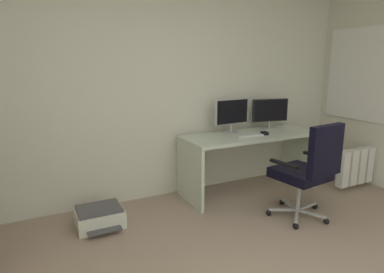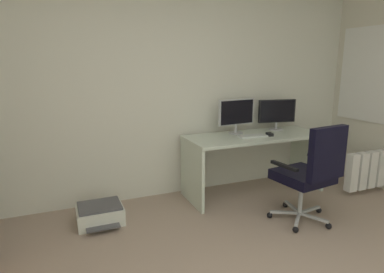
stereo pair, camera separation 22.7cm
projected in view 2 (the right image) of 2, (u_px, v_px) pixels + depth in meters
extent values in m
cube|color=silver|center=(154.00, 90.00, 3.80)|extent=(5.45, 0.10, 2.57)
cube|color=silver|center=(255.00, 136.00, 3.95)|extent=(1.69, 0.65, 0.04)
cube|color=silver|center=(192.00, 174.00, 3.72)|extent=(0.04, 0.63, 0.70)
cube|color=silver|center=(307.00, 158.00, 4.34)|extent=(0.04, 0.63, 0.70)
cylinder|color=#B2B5B7|center=(236.00, 133.00, 4.03)|extent=(0.18, 0.18, 0.01)
cylinder|color=#B2B5B7|center=(236.00, 128.00, 4.02)|extent=(0.03, 0.03, 0.11)
cube|color=#B7BABC|center=(236.00, 112.00, 3.98)|extent=(0.50, 0.08, 0.31)
cube|color=black|center=(237.00, 112.00, 3.96)|extent=(0.46, 0.05, 0.29)
cylinder|color=#B2B5B7|center=(276.00, 129.00, 4.26)|extent=(0.18, 0.18, 0.01)
cylinder|color=#B2B5B7|center=(276.00, 125.00, 4.25)|extent=(0.03, 0.03, 0.10)
cube|color=black|center=(277.00, 111.00, 4.21)|extent=(0.50, 0.12, 0.29)
cube|color=black|center=(278.00, 111.00, 4.19)|extent=(0.46, 0.09, 0.27)
cube|color=silver|center=(253.00, 136.00, 3.83)|extent=(0.35, 0.15, 0.02)
cube|color=black|center=(270.00, 134.00, 3.90)|extent=(0.08, 0.11, 0.03)
cube|color=#B7BABC|center=(309.00, 210.00, 3.45)|extent=(0.30, 0.07, 0.02)
sphere|color=black|center=(319.00, 210.00, 3.53)|extent=(0.06, 0.06, 0.06)
cube|color=#B7BABC|center=(292.00, 207.00, 3.52)|extent=(0.09, 0.30, 0.02)
sphere|color=black|center=(285.00, 205.00, 3.67)|extent=(0.06, 0.06, 0.06)
cube|color=#B7BABC|center=(285.00, 212.00, 3.39)|extent=(0.28, 0.17, 0.02)
sphere|color=black|center=(270.00, 215.00, 3.42)|extent=(0.06, 0.06, 0.06)
cube|color=#B7BABC|center=(298.00, 219.00, 3.24)|extent=(0.24, 0.23, 0.02)
sphere|color=black|center=(296.00, 230.00, 3.12)|extent=(0.06, 0.06, 0.06)
cube|color=#B7BABC|center=(314.00, 217.00, 3.28)|extent=(0.16, 0.28, 0.02)
sphere|color=black|center=(329.00, 226.00, 3.19)|extent=(0.06, 0.06, 0.06)
cylinder|color=#B7BABC|center=(301.00, 197.00, 3.34)|extent=(0.04, 0.04, 0.35)
cube|color=black|center=(302.00, 176.00, 3.29)|extent=(0.54, 0.53, 0.10)
cube|color=black|center=(327.00, 154.00, 3.00)|extent=(0.45, 0.13, 0.50)
cube|color=black|center=(284.00, 166.00, 3.13)|extent=(0.08, 0.33, 0.03)
cube|color=black|center=(321.00, 158.00, 3.39)|extent=(0.08, 0.33, 0.03)
cube|color=silver|center=(100.00, 215.00, 3.31)|extent=(0.45, 0.36, 0.17)
cube|color=#4C4C51|center=(99.00, 206.00, 3.28)|extent=(0.41, 0.33, 0.02)
cube|color=#4C4C51|center=(103.00, 228.00, 3.12)|extent=(0.31, 0.10, 0.01)
cube|color=white|center=(352.00, 173.00, 3.95)|extent=(0.12, 0.10, 0.46)
cube|color=white|center=(361.00, 171.00, 4.00)|extent=(0.12, 0.10, 0.46)
cube|color=white|center=(370.00, 170.00, 4.06)|extent=(0.12, 0.10, 0.46)
cube|color=white|center=(379.00, 168.00, 4.12)|extent=(0.12, 0.10, 0.46)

